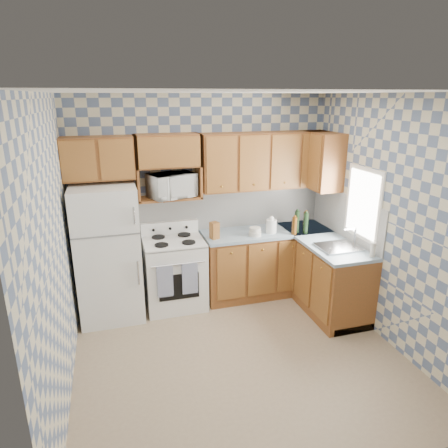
% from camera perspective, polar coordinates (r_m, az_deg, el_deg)
% --- Properties ---
extents(floor, '(3.40, 3.40, 0.00)m').
position_cam_1_polar(floor, '(4.54, 2.15, -18.15)').
color(floor, '#8A7359').
rests_on(floor, ground).
extents(back_wall, '(3.40, 0.02, 2.70)m').
position_cam_1_polar(back_wall, '(5.38, -3.05, 3.64)').
color(back_wall, slate).
rests_on(back_wall, ground).
extents(right_wall, '(0.02, 3.20, 2.70)m').
position_cam_1_polar(right_wall, '(4.71, 22.40, 0.20)').
color(right_wall, slate).
rests_on(right_wall, ground).
extents(backsplash_back, '(2.60, 0.02, 0.56)m').
position_cam_1_polar(backsplash_back, '(5.51, 1.05, 2.39)').
color(backsplash_back, white).
rests_on(backsplash_back, back_wall).
extents(backsplash_right, '(0.02, 1.60, 0.56)m').
position_cam_1_polar(backsplash_right, '(5.36, 16.93, 1.15)').
color(backsplash_right, white).
rests_on(backsplash_right, right_wall).
extents(refrigerator, '(0.75, 0.70, 1.68)m').
position_cam_1_polar(refrigerator, '(5.07, -16.21, -4.04)').
color(refrigerator, white).
rests_on(refrigerator, floor).
extents(stove_body, '(0.76, 0.65, 0.90)m').
position_cam_1_polar(stove_body, '(5.29, -7.06, -7.07)').
color(stove_body, white).
rests_on(stove_body, floor).
extents(cooktop, '(0.76, 0.65, 0.02)m').
position_cam_1_polar(cooktop, '(5.12, -7.26, -2.45)').
color(cooktop, silver).
rests_on(cooktop, stove_body).
extents(backguard, '(0.76, 0.08, 0.17)m').
position_cam_1_polar(backguard, '(5.35, -7.77, -0.50)').
color(backguard, white).
rests_on(backguard, cooktop).
extents(dish_towel_left, '(0.19, 0.02, 0.41)m').
position_cam_1_polar(dish_towel_left, '(4.93, -8.41, -8.11)').
color(dish_towel_left, navy).
rests_on(dish_towel_left, stove_body).
extents(dish_towel_right, '(0.19, 0.02, 0.41)m').
position_cam_1_polar(dish_towel_right, '(4.98, -4.89, -7.73)').
color(dish_towel_right, navy).
rests_on(dish_towel_right, stove_body).
extents(base_cabinets_back, '(1.75, 0.60, 0.88)m').
position_cam_1_polar(base_cabinets_back, '(5.64, 6.03, -5.52)').
color(base_cabinets_back, brown).
rests_on(base_cabinets_back, floor).
extents(base_cabinets_right, '(0.60, 1.60, 0.88)m').
position_cam_1_polar(base_cabinets_right, '(5.47, 13.64, -6.72)').
color(base_cabinets_right, brown).
rests_on(base_cabinets_right, floor).
extents(countertop_back, '(1.77, 0.63, 0.04)m').
position_cam_1_polar(countertop_back, '(5.47, 6.20, -1.11)').
color(countertop_back, gray).
rests_on(countertop_back, base_cabinets_back).
extents(countertop_right, '(0.63, 1.60, 0.04)m').
position_cam_1_polar(countertop_right, '(5.30, 13.95, -2.19)').
color(countertop_right, gray).
rests_on(countertop_right, base_cabinets_right).
extents(upper_cabinets_back, '(1.75, 0.33, 0.74)m').
position_cam_1_polar(upper_cabinets_back, '(5.37, 5.97, 8.99)').
color(upper_cabinets_back, brown).
rests_on(upper_cabinets_back, back_wall).
extents(upper_cabinets_fridge, '(0.82, 0.33, 0.50)m').
position_cam_1_polar(upper_cabinets_fridge, '(4.96, -17.54, 8.94)').
color(upper_cabinets_fridge, brown).
rests_on(upper_cabinets_fridge, back_wall).
extents(upper_cabinets_right, '(0.33, 0.70, 0.74)m').
position_cam_1_polar(upper_cabinets_right, '(5.52, 13.64, 8.82)').
color(upper_cabinets_right, brown).
rests_on(upper_cabinets_right, right_wall).
extents(microwave_shelf, '(0.80, 0.33, 0.03)m').
position_cam_1_polar(microwave_shelf, '(5.12, -7.78, 3.73)').
color(microwave_shelf, brown).
rests_on(microwave_shelf, back_wall).
extents(microwave, '(0.64, 0.53, 0.30)m').
position_cam_1_polar(microwave, '(5.05, -7.49, 5.48)').
color(microwave, white).
rests_on(microwave, microwave_shelf).
extents(sink, '(0.48, 0.40, 0.03)m').
position_cam_1_polar(sink, '(5.02, 16.00, -3.22)').
color(sink, '#B7B7BC').
rests_on(sink, countertop_right).
extents(window, '(0.02, 0.66, 0.86)m').
position_cam_1_polar(window, '(5.02, 19.27, 2.77)').
color(window, white).
rests_on(window, right_wall).
extents(bottle_0, '(0.07, 0.07, 0.30)m').
position_cam_1_polar(bottle_0, '(5.40, 10.36, 0.32)').
color(bottle_0, black).
rests_on(bottle_0, countertop_back).
extents(bottle_1, '(0.07, 0.07, 0.28)m').
position_cam_1_polar(bottle_1, '(5.40, 11.59, 0.12)').
color(bottle_1, black).
rests_on(bottle_1, countertop_back).
extents(bottle_2, '(0.07, 0.07, 0.26)m').
position_cam_1_polar(bottle_2, '(5.51, 11.57, 0.37)').
color(bottle_2, '#522D0E').
rests_on(bottle_2, countertop_back).
extents(bottle_3, '(0.07, 0.07, 0.24)m').
position_cam_1_polar(bottle_3, '(5.32, 10.01, -0.27)').
color(bottle_3, '#522D0E').
rests_on(bottle_3, countertop_back).
extents(knife_block, '(0.12, 0.12, 0.22)m').
position_cam_1_polar(knife_block, '(5.09, -1.37, -0.93)').
color(knife_block, brown).
rests_on(knife_block, countertop_back).
extents(electric_kettle, '(0.14, 0.14, 0.18)m').
position_cam_1_polar(electric_kettle, '(5.36, 6.77, -0.32)').
color(electric_kettle, white).
rests_on(electric_kettle, countertop_back).
extents(food_containers, '(0.17, 0.17, 0.11)m').
position_cam_1_polar(food_containers, '(5.24, 4.45, -1.07)').
color(food_containers, beige).
rests_on(food_containers, countertop_back).
extents(soap_bottle, '(0.06, 0.06, 0.17)m').
position_cam_1_polar(soap_bottle, '(4.84, 20.50, -3.45)').
color(soap_bottle, beige).
rests_on(soap_bottle, countertop_right).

